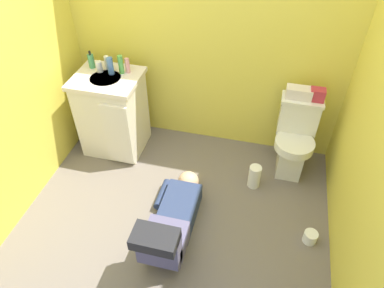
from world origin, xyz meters
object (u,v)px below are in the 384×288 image
toilet (294,139)px  soap_dispenser (91,61)px  bottle_clear (99,67)px  toiletry_bag (317,95)px  person_plumber (172,221)px  paper_towel_roll (254,176)px  tissue_box (299,93)px  bottle_blue (110,66)px  toilet_paper_roll (310,237)px  bottle_white (107,63)px  vanity_cabinet (113,113)px  bottle_pink (127,65)px  bottle_green (121,65)px  faucet (112,64)px

toilet → soap_dispenser: size_ratio=4.52×
bottle_clear → toiletry_bag: bearing=3.4°
person_plumber → paper_towel_roll: 0.91m
tissue_box → toiletry_bag: size_ratio=1.77×
toilet → person_plumber: toilet is taller
tissue_box → soap_dispenser: size_ratio=1.33×
bottle_blue → toilet_paper_roll: (1.92, -0.77, -0.85)m
bottle_white → vanity_cabinet: bearing=-72.2°
soap_dispenser → bottle_white: soap_dispenser is taller
vanity_cabinet → bottle_pink: bottle_pink is taller
toiletry_bag → bottle_green: bearing=-177.0°
vanity_cabinet → faucet: faucet is taller
vanity_cabinet → soap_dispenser: 0.52m
bottle_green → bottle_pink: 0.06m
bottle_blue → bottle_pink: size_ratio=1.15×
toilet_paper_roll → person_plumber: bearing=-169.1°
person_plumber → bottle_clear: bearing=133.7°
bottle_blue → toilet_paper_roll: bottle_blue is taller
bottle_clear → bottle_blue: bearing=-4.7°
bottle_blue → person_plumber: bearing=-49.8°
vanity_cabinet → bottle_clear: bearing=141.4°
faucet → soap_dispenser: size_ratio=0.60×
bottle_clear → bottle_pink: bearing=11.8°
toilet → paper_towel_roll: (-0.30, -0.32, -0.25)m
bottle_clear → vanity_cabinet: bearing=-38.6°
faucet → bottle_green: size_ratio=0.58×
soap_dispenser → bottle_green: (0.31, -0.03, 0.02)m
bottle_white → soap_dispenser: bearing=-174.6°
bottle_clear → paper_towel_roll: size_ratio=0.44×
toilet_paper_roll → tissue_box: bearing=105.7°
vanity_cabinet → toilet_paper_roll: bearing=-20.1°
bottle_white → bottle_green: bottle_green is taller
vanity_cabinet → bottle_white: size_ratio=6.45×
vanity_cabinet → bottle_blue: (0.02, 0.06, 0.48)m
toilet → person_plumber: size_ratio=0.70×
faucet → toiletry_bag: (1.84, 0.04, -0.06)m
soap_dispenser → bottle_green: bottle_green is taller
person_plumber → bottle_blue: (-0.83, 0.98, 0.72)m
soap_dispenser → bottle_green: bearing=-5.1°
toilet → bottle_green: bottle_green is taller
toilet_paper_roll → bottle_clear: bearing=158.9°
faucet → person_plumber: 1.54m
bottle_pink → bottle_green: bearing=-150.8°
bottle_pink → toilet_paper_roll: 2.14m
bottle_clear → toilet_paper_roll: bottle_clear is taller
tissue_box → paper_towel_roll: bearing=-121.9°
toilet → bottle_blue: (-1.71, -0.03, 0.53)m
toilet → bottle_white: (-1.78, 0.04, 0.52)m
bottle_pink → toilet_paper_roll: bottle_pink is taller
bottle_clear → bottle_white: 0.08m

